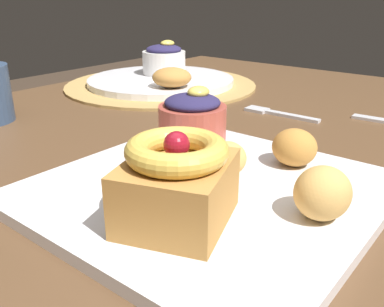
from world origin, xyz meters
name	(u,v)px	position (x,y,z in m)	size (l,w,h in m)	color
dining_table	(174,219)	(0.00, 0.00, 0.63)	(1.30, 0.91, 0.73)	brown
woven_placemat	(161,85)	(0.27, 0.26, 0.73)	(0.39, 0.39, 0.01)	#AD894C
front_plate	(208,191)	(-0.07, -0.11, 0.74)	(0.30, 0.30, 0.01)	white
cake_slice	(177,182)	(-0.14, -0.13, 0.78)	(0.11, 0.11, 0.08)	#B77F3D
berry_ramekin	(193,119)	(0.01, -0.02, 0.77)	(0.08, 0.08, 0.07)	#B24C3D
fritter_front	(322,193)	(-0.06, -0.22, 0.76)	(0.05, 0.05, 0.04)	tan
fritter_middle	(227,158)	(-0.04, -0.11, 0.76)	(0.04, 0.04, 0.03)	tan
fritter_back	(294,147)	(0.03, -0.15, 0.76)	(0.05, 0.05, 0.04)	#BC7F38
back_plate	(161,81)	(0.27, 0.26, 0.74)	(0.30, 0.30, 0.01)	white
back_ramekin	(164,59)	(0.30, 0.29, 0.78)	(0.09, 0.09, 0.07)	white
back_pastry	(172,77)	(0.22, 0.19, 0.76)	(0.07, 0.07, 0.04)	#B77F3D
fork	(276,113)	(0.22, -0.02, 0.73)	(0.03, 0.13, 0.00)	silver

